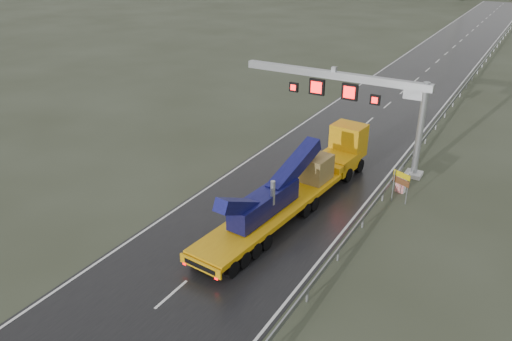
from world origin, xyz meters
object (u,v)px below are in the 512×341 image
Objects in this scene: exit_sign_pair at (401,181)px; striped_barrier at (401,185)px; sign_gantry at (359,94)px; heavy_haul_truck at (305,178)px.

exit_sign_pair is 2.04× the size of striped_barrier.
heavy_haul_truck is at bearing -94.98° from sign_gantry.
heavy_haul_truck is 16.40× the size of striped_barrier.
heavy_haul_truck is (-0.66, -7.61, -3.96)m from sign_gantry.
exit_sign_pair is at bearing -42.93° from sign_gantry.
exit_sign_pair is (5.00, -4.65, -4.02)m from sign_gantry.
heavy_haul_truck reaches higher than exit_sign_pair.
striped_barrier is (5.32, 4.54, -1.10)m from heavy_haul_truck.
exit_sign_pair reaches higher than striped_barrier.
sign_gantry reaches higher than exit_sign_pair.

